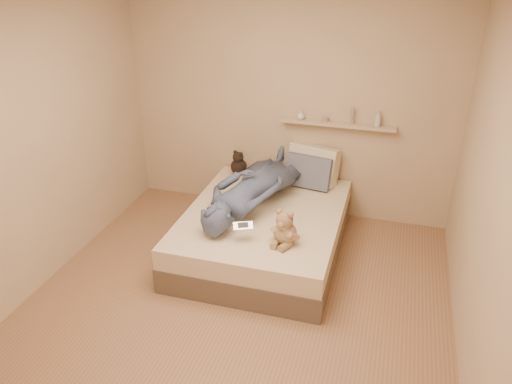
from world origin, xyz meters
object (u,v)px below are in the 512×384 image
(teddy_bear, at_px, (285,230))
(wall_shelf, at_px, (338,124))
(game_console, at_px, (243,226))
(person, at_px, (255,185))
(dark_plush, at_px, (239,164))
(pillow_cream, at_px, (313,164))
(pillow_grey, at_px, (308,171))
(bed, at_px, (264,231))

(teddy_bear, relative_size, wall_shelf, 0.28)
(game_console, height_order, person, person)
(dark_plush, xyz_separation_m, pillow_cream, (0.83, 0.07, 0.08))
(game_console, bearing_deg, person, 98.06)
(game_console, relative_size, person, 0.11)
(person, height_order, wall_shelf, wall_shelf)
(pillow_grey, distance_m, wall_shelf, 0.58)
(teddy_bear, xyz_separation_m, person, (-0.46, 0.66, 0.06))
(bed, xyz_separation_m, teddy_bear, (0.33, -0.51, 0.37))
(game_console, height_order, pillow_grey, pillow_grey)
(bed, xyz_separation_m, person, (-0.14, 0.15, 0.43))
(person, bearing_deg, bed, 147.02)
(pillow_cream, bearing_deg, wall_shelf, 19.31)
(pillow_grey, bearing_deg, wall_shelf, 41.17)
(dark_plush, bearing_deg, bed, -56.24)
(person, relative_size, wall_shelf, 1.40)
(bed, distance_m, dark_plush, 0.98)
(teddy_bear, height_order, wall_shelf, wall_shelf)
(bed, height_order, dark_plush, dark_plush)
(dark_plush, bearing_deg, teddy_bear, -56.73)
(dark_plush, relative_size, person, 0.17)
(dark_plush, relative_size, pillow_grey, 0.57)
(teddy_bear, xyz_separation_m, dark_plush, (-0.84, 1.27, -0.02))
(pillow_cream, relative_size, wall_shelf, 0.46)
(bed, distance_m, pillow_cream, 0.99)
(teddy_bear, bearing_deg, pillow_grey, 91.22)
(bed, xyz_separation_m, dark_plush, (-0.51, 0.76, 0.35))
(bed, xyz_separation_m, game_console, (-0.03, -0.57, 0.38))
(teddy_bear, height_order, dark_plush, teddy_bear)
(wall_shelf, bearing_deg, teddy_bear, -99.01)
(pillow_grey, bearing_deg, teddy_bear, -88.78)
(game_console, bearing_deg, bed, 86.51)
(game_console, distance_m, wall_shelf, 1.66)
(teddy_bear, xyz_separation_m, pillow_grey, (-0.03, 1.20, 0.03))
(pillow_cream, bearing_deg, person, -123.93)
(bed, bearing_deg, teddy_bear, -57.48)
(game_console, relative_size, teddy_bear, 0.55)
(dark_plush, relative_size, wall_shelf, 0.24)
(wall_shelf, bearing_deg, person, -131.95)
(game_console, xyz_separation_m, dark_plush, (-0.48, 1.33, -0.03))
(game_console, height_order, wall_shelf, wall_shelf)
(teddy_bear, distance_m, wall_shelf, 1.52)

